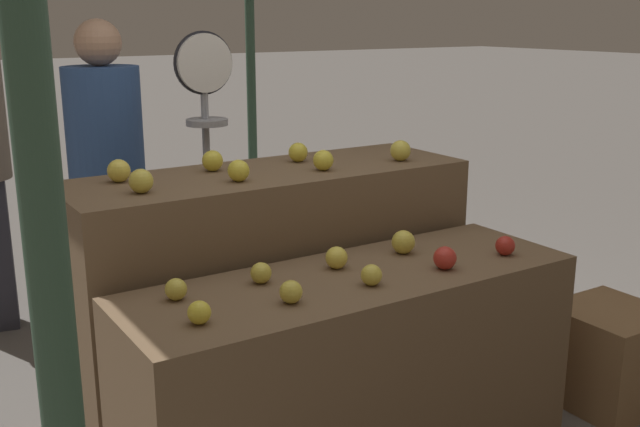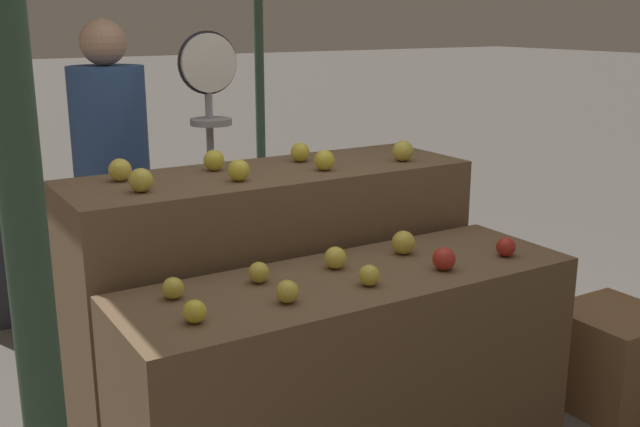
% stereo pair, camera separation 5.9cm
% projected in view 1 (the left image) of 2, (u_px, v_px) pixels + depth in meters
% --- Properties ---
extents(display_counter_front, '(1.66, 0.55, 0.79)m').
position_uv_depth(display_counter_front, '(353.00, 379.00, 2.70)').
color(display_counter_front, brown).
rests_on(display_counter_front, ground_plane).
extents(display_counter_back, '(1.66, 0.55, 1.06)m').
position_uv_depth(display_counter_back, '(272.00, 293.00, 3.16)').
color(display_counter_back, brown).
rests_on(display_counter_back, ground_plane).
extents(apple_front_0, '(0.07, 0.07, 0.07)m').
position_uv_depth(apple_front_0, '(199.00, 313.00, 2.19)').
color(apple_front_0, gold).
rests_on(apple_front_0, display_counter_front).
extents(apple_front_1, '(0.07, 0.07, 0.07)m').
position_uv_depth(apple_front_1, '(291.00, 292.00, 2.35)').
color(apple_front_1, gold).
rests_on(apple_front_1, display_counter_front).
extents(apple_front_2, '(0.07, 0.07, 0.07)m').
position_uv_depth(apple_front_2, '(371.00, 275.00, 2.50)').
color(apple_front_2, gold).
rests_on(apple_front_2, display_counter_front).
extents(apple_front_3, '(0.08, 0.08, 0.08)m').
position_uv_depth(apple_front_3, '(445.00, 258.00, 2.66)').
color(apple_front_3, '#B72D23').
rests_on(apple_front_3, display_counter_front).
extents(apple_front_4, '(0.07, 0.07, 0.07)m').
position_uv_depth(apple_front_4, '(505.00, 246.00, 2.82)').
color(apple_front_4, '#AD281E').
rests_on(apple_front_4, display_counter_front).
extents(apple_front_5, '(0.07, 0.07, 0.07)m').
position_uv_depth(apple_front_5, '(176.00, 289.00, 2.37)').
color(apple_front_5, gold).
rests_on(apple_front_5, display_counter_front).
extents(apple_front_6, '(0.07, 0.07, 0.07)m').
position_uv_depth(apple_front_6, '(261.00, 273.00, 2.52)').
color(apple_front_6, gold).
rests_on(apple_front_6, display_counter_front).
extents(apple_front_7, '(0.08, 0.08, 0.08)m').
position_uv_depth(apple_front_7, '(337.00, 258.00, 2.67)').
color(apple_front_7, yellow).
rests_on(apple_front_7, display_counter_front).
extents(apple_front_8, '(0.09, 0.09, 0.09)m').
position_uv_depth(apple_front_8, '(403.00, 242.00, 2.84)').
color(apple_front_8, gold).
rests_on(apple_front_8, display_counter_front).
extents(apple_back_0, '(0.09, 0.09, 0.09)m').
position_uv_depth(apple_back_0, '(141.00, 181.00, 2.63)').
color(apple_back_0, gold).
rests_on(apple_back_0, display_counter_back).
extents(apple_back_1, '(0.08, 0.08, 0.08)m').
position_uv_depth(apple_back_1, '(239.00, 171.00, 2.81)').
color(apple_back_1, gold).
rests_on(apple_back_1, display_counter_back).
extents(apple_back_2, '(0.08, 0.08, 0.08)m').
position_uv_depth(apple_back_2, '(323.00, 160.00, 3.02)').
color(apple_back_2, gold).
rests_on(apple_back_2, display_counter_back).
extents(apple_back_3, '(0.09, 0.09, 0.09)m').
position_uv_depth(apple_back_3, '(400.00, 151.00, 3.22)').
color(apple_back_3, gold).
rests_on(apple_back_3, display_counter_back).
extents(apple_back_4, '(0.09, 0.09, 0.09)m').
position_uv_depth(apple_back_4, '(119.00, 171.00, 2.80)').
color(apple_back_4, yellow).
rests_on(apple_back_4, display_counter_back).
extents(apple_back_5, '(0.08, 0.08, 0.08)m').
position_uv_depth(apple_back_5, '(212.00, 161.00, 3.00)').
color(apple_back_5, gold).
rests_on(apple_back_5, display_counter_back).
extents(apple_back_6, '(0.08, 0.08, 0.08)m').
position_uv_depth(apple_back_6, '(298.00, 152.00, 3.20)').
color(apple_back_6, gold).
rests_on(apple_back_6, display_counter_back).
extents(produce_scale, '(0.30, 0.20, 1.60)m').
position_uv_depth(produce_scale, '(206.00, 123.00, 3.58)').
color(produce_scale, '#99999E').
rests_on(produce_scale, ground_plane).
extents(person_vendor_at_scale, '(0.48, 0.48, 1.65)m').
position_uv_depth(person_vendor_at_scale, '(107.00, 168.00, 3.62)').
color(person_vendor_at_scale, '#2D2D38').
rests_on(person_vendor_at_scale, ground_plane).
extents(wooden_crate_side, '(0.43, 0.43, 0.43)m').
position_uv_depth(wooden_crate_side, '(608.00, 356.00, 3.29)').
color(wooden_crate_side, olive).
rests_on(wooden_crate_side, ground_plane).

